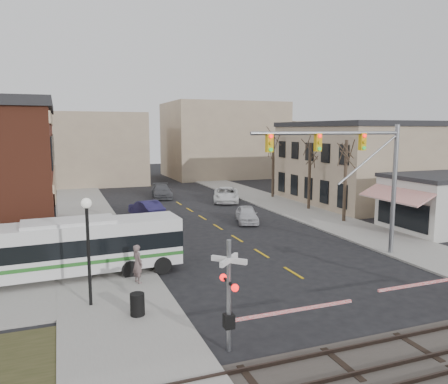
# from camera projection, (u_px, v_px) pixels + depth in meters

# --- Properties ---
(ground) EXTENTS (160.00, 160.00, 0.00)m
(ground) POSITION_uv_depth(u_px,v_px,m) (313.00, 285.00, 21.78)
(ground) COLOR black
(ground) RESTS_ON ground
(sidewalk_west) EXTENTS (5.00, 60.00, 0.12)m
(sidewalk_west) POSITION_uv_depth(u_px,v_px,m) (88.00, 221.00, 36.94)
(sidewalk_west) COLOR gray
(sidewalk_west) RESTS_ON ground
(sidewalk_east) EXTENTS (5.00, 60.00, 0.12)m
(sidewalk_east) POSITION_uv_depth(u_px,v_px,m) (287.00, 207.00, 43.61)
(sidewalk_east) COLOR gray
(sidewalk_east) RESTS_ON ground
(ballast_strip) EXTENTS (160.00, 5.00, 0.06)m
(ballast_strip) POSITION_uv_depth(u_px,v_px,m) (446.00, 364.00, 14.37)
(ballast_strip) COLOR #332D28
(ballast_strip) RESTS_ON ground
(rail_tracks) EXTENTS (160.00, 3.91, 0.14)m
(rail_tracks) POSITION_uv_depth(u_px,v_px,m) (446.00, 362.00, 14.35)
(rail_tracks) COLOR #2D231E
(rail_tracks) RESTS_ON ground
(tan_building) EXTENTS (20.30, 15.30, 8.50)m
(tan_building) POSITION_uv_depth(u_px,v_px,m) (389.00, 161.00, 47.40)
(tan_building) COLOR gray
(tan_building) RESTS_ON ground
(awning_shop) EXTENTS (9.74, 6.20, 4.30)m
(awning_shop) POSITION_uv_depth(u_px,v_px,m) (444.00, 202.00, 33.55)
(awning_shop) COLOR beige
(awning_shop) RESTS_ON ground
(tree_east_a) EXTENTS (0.28, 0.28, 6.75)m
(tree_east_a) POSITION_uv_depth(u_px,v_px,m) (345.00, 181.00, 36.07)
(tree_east_a) COLOR #382B21
(tree_east_a) RESTS_ON sidewalk_east
(tree_east_b) EXTENTS (0.28, 0.28, 6.30)m
(tree_east_b) POSITION_uv_depth(u_px,v_px,m) (309.00, 176.00, 41.76)
(tree_east_b) COLOR #382B21
(tree_east_b) RESTS_ON sidewalk_east
(tree_east_c) EXTENTS (0.28, 0.28, 7.20)m
(tree_east_c) POSITION_uv_depth(u_px,v_px,m) (273.00, 165.00, 49.17)
(tree_east_c) COLOR #382B21
(tree_east_c) RESTS_ON sidewalk_east
(transit_bus) EXTENTS (11.54, 3.02, 2.95)m
(transit_bus) POSITION_uv_depth(u_px,v_px,m) (70.00, 247.00, 22.53)
(transit_bus) COLOR silver
(transit_bus) RESTS_ON ground
(traffic_signal_mast) EXTENTS (9.74, 0.30, 8.00)m
(traffic_signal_mast) POSITION_uv_depth(u_px,v_px,m) (359.00, 164.00, 25.38)
(traffic_signal_mast) COLOR gray
(traffic_signal_mast) RESTS_ON ground
(rr_crossing_west) EXTENTS (5.60, 1.36, 4.00)m
(rr_crossing_west) POSITION_uv_depth(u_px,v_px,m) (240.00, 296.00, 15.19)
(rr_crossing_west) COLOR gray
(rr_crossing_west) RESTS_ON ground
(street_lamp) EXTENTS (0.44, 0.44, 4.72)m
(street_lamp) POSITION_uv_depth(u_px,v_px,m) (88.00, 230.00, 18.56)
(street_lamp) COLOR black
(street_lamp) RESTS_ON sidewalk_west
(trash_bin) EXTENTS (0.60, 0.60, 0.93)m
(trash_bin) POSITION_uv_depth(u_px,v_px,m) (137.00, 304.00, 17.92)
(trash_bin) COLOR black
(trash_bin) RESTS_ON sidewalk_west
(car_a) EXTENTS (2.77, 4.40, 1.39)m
(car_a) POSITION_uv_depth(u_px,v_px,m) (247.00, 214.00, 36.33)
(car_a) COLOR silver
(car_a) RESTS_ON ground
(car_b) EXTENTS (2.62, 4.90, 1.53)m
(car_b) POSITION_uv_depth(u_px,v_px,m) (146.00, 209.00, 38.53)
(car_b) COLOR #1F1B44
(car_b) RESTS_ON ground
(car_c) EXTENTS (4.42, 6.16, 1.56)m
(car_c) POSITION_uv_depth(u_px,v_px,m) (226.00, 195.00, 46.70)
(car_c) COLOR white
(car_c) RESTS_ON ground
(car_d) EXTENTS (2.84, 5.43, 1.50)m
(car_d) POSITION_uv_depth(u_px,v_px,m) (162.00, 191.00, 49.47)
(car_d) COLOR #48494E
(car_d) RESTS_ON ground
(pedestrian_near) EXTENTS (0.68, 0.82, 1.94)m
(pedestrian_near) POSITION_uv_depth(u_px,v_px,m) (138.00, 264.00, 21.68)
(pedestrian_near) COLOR #665351
(pedestrian_near) RESTS_ON sidewalk_west
(pedestrian_far) EXTENTS (1.14, 1.18, 1.92)m
(pedestrian_far) POSITION_uv_depth(u_px,v_px,m) (85.00, 244.00, 25.47)
(pedestrian_far) COLOR #2C344E
(pedestrian_far) RESTS_ON sidewalk_west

